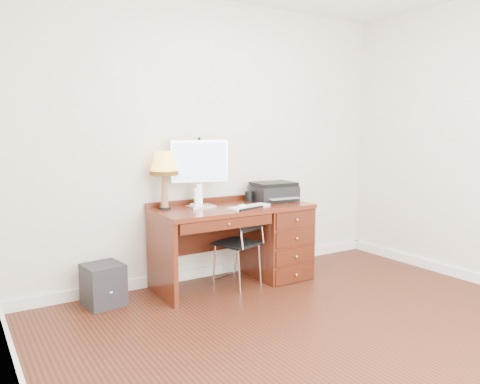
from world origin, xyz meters
TOP-DOWN VIEW (x-y plane):
  - ground at (0.00, 0.00)m, footprint 4.00×4.00m
  - room_shell at (0.00, 0.63)m, footprint 4.00×4.00m
  - desk at (0.32, 1.40)m, footprint 1.50×0.67m
  - monitor at (-0.28, 1.55)m, footprint 0.53×0.22m
  - keyboard at (0.09, 1.26)m, footprint 0.46×0.22m
  - mouse_pad at (0.01, 1.25)m, footprint 0.19×0.19m
  - printer at (0.53, 1.48)m, footprint 0.45×0.36m
  - leg_lamp at (-0.61, 1.58)m, footprint 0.26×0.26m
  - phone at (-0.32, 1.52)m, footprint 0.10×0.10m
  - pen_cup at (0.28, 1.55)m, footprint 0.09×0.09m
  - chair at (0.01, 1.28)m, footprint 0.45×0.46m
  - equipment_box at (-1.21, 1.50)m, footprint 0.34×0.34m

SIDE VIEW (x-z plane):
  - ground at x=0.00m, z-range 0.00..0.00m
  - room_shell at x=0.00m, z-range -1.95..2.05m
  - equipment_box at x=-1.21m, z-range 0.00..0.35m
  - desk at x=0.32m, z-range 0.04..0.79m
  - chair at x=0.01m, z-range 0.08..0.85m
  - keyboard at x=0.09m, z-range 0.75..0.77m
  - mouse_pad at x=0.01m, z-range 0.74..0.78m
  - phone at x=-0.32m, z-range 0.71..0.89m
  - pen_cup at x=0.28m, z-range 0.75..0.86m
  - printer at x=0.53m, z-range 0.75..0.94m
  - leg_lamp at x=-0.61m, z-range 0.87..1.40m
  - monitor at x=-0.28m, z-range 0.83..1.45m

